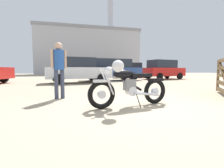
% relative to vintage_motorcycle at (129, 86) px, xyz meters
% --- Properties ---
extents(ground_plane, '(80.00, 80.00, 0.00)m').
position_rel_vintage_motorcycle_xyz_m(ground_plane, '(0.38, -0.04, -0.49)').
color(ground_plane, gray).
extents(vintage_motorcycle, '(2.07, 0.75, 1.07)m').
position_rel_vintage_motorcycle_xyz_m(vintage_motorcycle, '(0.00, 0.00, 0.00)').
color(vintage_motorcycle, black).
rests_on(vintage_motorcycle, ground_plane).
extents(bystander, '(0.44, 0.30, 1.66)m').
position_rel_vintage_motorcycle_xyz_m(bystander, '(-1.64, 1.51, 0.53)').
color(bystander, '#383D51').
rests_on(bystander, ground_plane).
extents(blue_hatchback_right, '(4.15, 2.38, 1.78)m').
position_rel_vintage_motorcycle_xyz_m(blue_hatchback_right, '(7.18, 10.38, 0.43)').
color(blue_hatchback_right, black).
rests_on(blue_hatchback_right, ground_plane).
extents(silver_sedan_mid, '(4.41, 2.40, 1.67)m').
position_rel_vintage_motorcycle_xyz_m(silver_sedan_mid, '(-0.79, 7.69, 0.34)').
color(silver_sedan_mid, black).
rests_on(silver_sedan_mid, ground_plane).
extents(pale_sedan_back, '(4.86, 2.34, 1.74)m').
position_rel_vintage_motorcycle_xyz_m(pale_sedan_back, '(1.87, 9.53, 0.45)').
color(pale_sedan_back, black).
rests_on(pale_sedan_back, ground_plane).
extents(white_estate_far, '(4.30, 2.12, 1.67)m').
position_rel_vintage_motorcycle_xyz_m(white_estate_far, '(5.33, 14.08, 0.34)').
color(white_estate_far, black).
rests_on(white_estate_far, ground_plane).
extents(industrial_building, '(19.88, 9.50, 19.11)m').
position_rel_vintage_motorcycle_xyz_m(industrial_building, '(2.30, 31.32, 4.06)').
color(industrial_building, '#B2B2B7').
rests_on(industrial_building, ground_plane).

